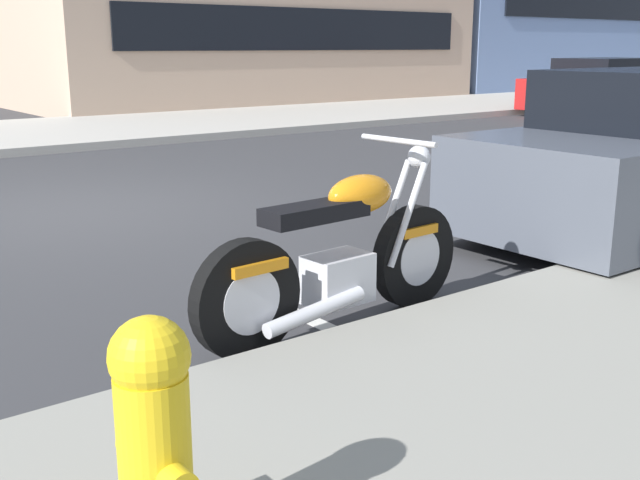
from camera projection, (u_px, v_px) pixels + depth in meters
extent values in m
plane|color=#333335|center=(73.00, 212.00, 8.07)|extent=(260.00, 260.00, 0.00)
cube|color=#ADA89E|center=(417.00, 108.00, 20.55)|extent=(120.00, 5.00, 0.14)
cube|color=silver|center=(290.00, 310.00, 5.05)|extent=(0.12, 2.20, 0.01)
cylinder|color=black|center=(414.00, 256.00, 5.08)|extent=(0.69, 0.15, 0.68)
cylinder|color=silver|center=(414.00, 256.00, 5.08)|extent=(0.38, 0.14, 0.37)
cylinder|color=black|center=(246.00, 300.00, 4.21)|extent=(0.69, 0.15, 0.68)
cylinder|color=silver|center=(246.00, 300.00, 4.21)|extent=(0.38, 0.14, 0.37)
cube|color=silver|center=(338.00, 279.00, 4.65)|extent=(0.41, 0.28, 0.30)
cube|color=black|center=(315.00, 212.00, 4.43)|extent=(0.69, 0.26, 0.10)
ellipsoid|color=orange|center=(360.00, 194.00, 4.64)|extent=(0.49, 0.27, 0.24)
cube|color=orange|center=(253.00, 265.00, 4.20)|extent=(0.37, 0.20, 0.06)
cube|color=orange|center=(413.00, 229.00, 5.02)|extent=(0.33, 0.18, 0.06)
cylinder|color=silver|center=(392.00, 211.00, 4.96)|extent=(0.34, 0.06, 0.65)
cylinder|color=silver|center=(408.00, 215.00, 4.86)|extent=(0.34, 0.06, 0.65)
cylinder|color=silver|center=(398.00, 141.00, 4.77)|extent=(0.07, 0.62, 0.04)
sphere|color=silver|center=(419.00, 157.00, 4.93)|extent=(0.15, 0.15, 0.15)
cylinder|color=silver|center=(315.00, 311.00, 4.38)|extent=(0.71, 0.13, 0.16)
cylinder|color=black|center=(491.00, 204.00, 6.88)|extent=(0.62, 0.22, 0.62)
cube|color=#AD1919|center=(598.00, 92.00, 19.70)|extent=(4.69, 1.90, 0.74)
cube|color=black|center=(605.00, 68.00, 19.70)|extent=(2.53, 1.68, 0.48)
cylinder|color=black|center=(592.00, 106.00, 18.22)|extent=(0.63, 0.24, 0.62)
cylinder|color=black|center=(536.00, 102.00, 19.40)|extent=(0.63, 0.24, 0.62)
cylinder|color=black|center=(601.00, 97.00, 21.29)|extent=(0.63, 0.24, 0.62)
cylinder|color=gold|center=(156.00, 473.00, 2.29)|extent=(0.22, 0.22, 0.63)
sphere|color=gold|center=(149.00, 356.00, 2.20)|extent=(0.24, 0.24, 0.24)
cylinder|color=gold|center=(136.00, 445.00, 2.39)|extent=(0.10, 0.08, 0.10)
cube|color=black|center=(308.00, 29.00, 20.64)|extent=(11.11, 0.06, 1.10)
cube|color=black|center=(615.00, 5.00, 28.96)|extent=(12.68, 0.06, 1.10)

